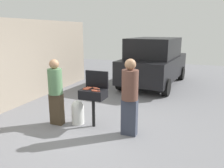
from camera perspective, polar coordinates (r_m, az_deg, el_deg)
ground_plane at (r=5.62m, az=-5.99°, el=-11.25°), size 24.00×24.00×0.00m
house_wall_side at (r=7.72m, az=-22.42°, el=5.06°), size 0.24×8.00×2.69m
bbq_grill at (r=5.48m, az=-4.79°, el=-2.87°), size 0.60×0.44×0.95m
grill_lid_open at (r=5.58m, az=-3.86°, el=1.22°), size 0.60×0.05×0.42m
hot_dog_0 at (r=5.34m, az=-4.60°, el=-1.55°), size 0.13×0.03×0.03m
hot_dog_1 at (r=5.56m, az=-5.97°, el=-0.97°), size 0.13×0.04×0.03m
hot_dog_2 at (r=5.26m, az=-3.75°, el=-1.78°), size 0.13×0.04×0.03m
hot_dog_3 at (r=5.45m, az=-3.80°, el=-1.22°), size 0.13×0.04×0.03m
hot_dog_4 at (r=5.61m, az=-5.67°, el=-0.82°), size 0.13×0.03×0.03m
hot_dog_5 at (r=5.52m, az=-6.64°, el=-1.10°), size 0.13×0.04×0.03m
hot_dog_6 at (r=5.43m, az=-6.82°, el=-1.36°), size 0.13×0.04×0.03m
hot_dog_7 at (r=5.53m, az=-6.11°, el=-1.04°), size 0.13×0.04×0.03m
hot_dog_8 at (r=5.26m, az=-4.49°, el=-1.78°), size 0.13×0.03×0.03m
hot_dog_9 at (r=5.49m, az=-4.04°, el=-1.10°), size 0.13×0.03×0.03m
hot_dog_10 at (r=5.45m, az=-6.41°, el=-1.28°), size 0.13×0.03×0.03m
hot_dog_11 at (r=5.56m, az=-4.27°, el=-0.92°), size 0.13×0.03×0.03m
propane_tank at (r=5.84m, az=-8.67°, el=-6.92°), size 0.32×0.32×0.62m
person_left at (r=5.74m, az=-14.10°, el=-1.45°), size 0.35×0.35×1.66m
person_right at (r=5.00m, az=4.52°, el=-2.74°), size 0.37×0.37×1.75m
parked_minivan at (r=9.89m, az=10.69°, el=5.64°), size 2.35×4.55×2.02m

